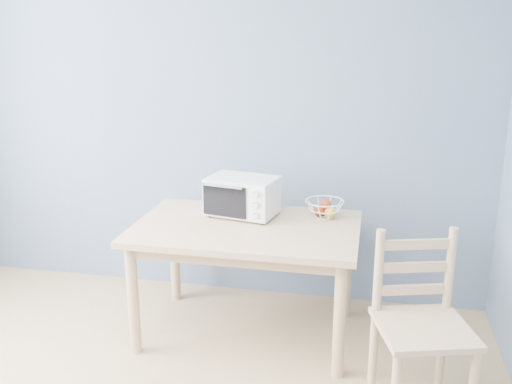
% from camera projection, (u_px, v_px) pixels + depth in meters
% --- Properties ---
extents(room, '(4.01, 4.51, 2.61)m').
position_uv_depth(room, '(28.00, 221.00, 1.97)').
color(room, tan).
rests_on(room, ground).
extents(dining_table, '(1.40, 0.90, 0.75)m').
position_uv_depth(dining_table, '(246.00, 240.00, 3.59)').
color(dining_table, tan).
rests_on(dining_table, ground).
extents(toaster_oven, '(0.49, 0.38, 0.26)m').
position_uv_depth(toaster_oven, '(240.00, 195.00, 3.72)').
color(toaster_oven, beige).
rests_on(toaster_oven, dining_table).
extents(fruit_basket, '(0.31, 0.31, 0.13)m').
position_uv_depth(fruit_basket, '(325.00, 208.00, 3.69)').
color(fruit_basket, white).
rests_on(fruit_basket, dining_table).
extents(dining_chair, '(0.55, 0.55, 0.95)m').
position_uv_depth(dining_chair, '(420.00, 328.00, 2.90)').
color(dining_chair, tan).
rests_on(dining_chair, ground).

